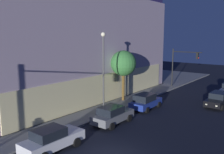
% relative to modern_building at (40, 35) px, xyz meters
% --- Properties ---
extents(modern_building, '(29.28, 25.52, 16.32)m').
position_rel_modern_building_xyz_m(modern_building, '(0.00, 0.00, 0.00)').
color(modern_building, '#4C4C51').
rests_on(modern_building, ground).
extents(traffic_light_far_corner, '(0.32, 4.47, 5.83)m').
position_rel_modern_building_xyz_m(traffic_light_far_corner, '(13.32, -16.16, -4.02)').
color(traffic_light_far_corner, black).
rests_on(traffic_light_far_corner, sidewalk_corner).
extents(street_lamp_sidewalk, '(0.44, 0.44, 8.06)m').
position_rel_modern_building_xyz_m(street_lamp_sidewalk, '(-3.62, -15.03, -2.87)').
color(street_lamp_sidewalk, '#464646').
rests_on(street_lamp_sidewalk, sidewalk_corner).
extents(sidewalk_tree, '(3.04, 3.04, 6.03)m').
position_rel_modern_building_xyz_m(sidewalk_tree, '(1.77, -13.62, -3.45)').
color(sidewalk_tree, brown).
rests_on(sidewalk_tree, sidewalk_corner).
extents(car_white, '(4.54, 2.03, 1.67)m').
position_rel_modern_building_xyz_m(car_white, '(-11.94, -17.34, -7.24)').
color(car_white, silver).
rests_on(car_white, ground).
extents(car_grey, '(4.33, 2.04, 1.64)m').
position_rel_modern_building_xyz_m(car_grey, '(-5.20, -17.37, -7.25)').
color(car_grey, slate).
rests_on(car_grey, ground).
extents(car_blue, '(4.38, 2.07, 1.68)m').
position_rel_modern_building_xyz_m(car_blue, '(0.65, -17.39, -7.23)').
color(car_blue, navy).
rests_on(car_blue, ground).
extents(car_black, '(4.61, 2.04, 1.57)m').
position_rel_modern_building_xyz_m(car_black, '(6.63, -23.32, -7.27)').
color(car_black, black).
rests_on(car_black, ground).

